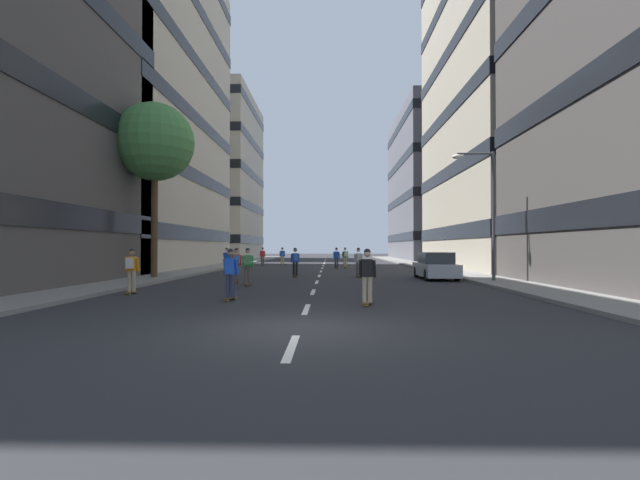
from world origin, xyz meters
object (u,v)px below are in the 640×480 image
(skater_7, at_px, (282,255))
(skater_10, at_px, (132,268))
(skater_5, at_px, (236,263))
(skater_11, at_px, (367,274))
(skater_3, at_px, (230,272))
(skater_1, at_px, (263,255))
(streetlamp_right, at_px, (486,201))
(skater_8, at_px, (345,256))
(skater_2, at_px, (295,260))
(skater_0, at_px, (336,257))
(skater_9, at_px, (248,264))
(skater_4, at_px, (359,260))
(street_tree_near, at_px, (155,143))
(parked_car_near, at_px, (436,267))
(skater_6, at_px, (227,259))

(skater_7, height_order, skater_10, same)
(skater_5, relative_size, skater_11, 1.00)
(skater_3, bearing_deg, skater_1, 96.49)
(skater_5, bearing_deg, skater_10, -118.15)
(streetlamp_right, bearing_deg, skater_8, 112.01)
(streetlamp_right, xyz_separation_m, skater_2, (-9.98, 4.35, -3.12))
(streetlamp_right, distance_m, skater_10, 16.81)
(skater_3, bearing_deg, streetlamp_right, 33.55)
(skater_0, relative_size, skater_11, 1.00)
(skater_3, height_order, skater_9, same)
(skater_8, bearing_deg, skater_11, -90.28)
(skater_0, xyz_separation_m, skater_4, (1.20, -9.73, 0.03))
(skater_0, relative_size, skater_2, 1.00)
(skater_7, bearing_deg, skater_10, -96.12)
(skater_9, bearing_deg, street_tree_near, 147.84)
(parked_car_near, relative_size, skater_10, 2.47)
(parked_car_near, xyz_separation_m, skater_9, (-9.87, -4.38, 0.32))
(skater_1, height_order, skater_7, same)
(skater_5, distance_m, skater_11, 10.45)
(skater_10, bearing_deg, skater_7, 83.88)
(skater_2, xyz_separation_m, skater_10, (-5.59, -9.86, 0.00))
(skater_8, distance_m, skater_11, 24.87)
(skater_9, bearing_deg, streetlamp_right, 7.78)
(skater_0, bearing_deg, skater_9, -105.73)
(skater_5, distance_m, skater_7, 21.76)
(street_tree_near, xyz_separation_m, skater_11, (11.05, -10.78, -6.71))
(parked_car_near, xyz_separation_m, skater_2, (-8.09, 1.57, 0.32))
(parked_car_near, bearing_deg, skater_5, -165.33)
(skater_7, bearing_deg, skater_5, -89.96)
(skater_2, bearing_deg, skater_8, 73.98)
(skater_8, xyz_separation_m, skater_11, (-0.12, -24.87, -0.03))
(street_tree_near, bearing_deg, parked_car_near, 2.27)
(skater_6, relative_size, skater_10, 1.00)
(skater_3, relative_size, skater_5, 1.00)
(skater_8, relative_size, skater_10, 1.00)
(skater_5, bearing_deg, skater_6, 106.75)
(streetlamp_right, xyz_separation_m, skater_9, (-11.76, -1.61, -3.12))
(skater_2, xyz_separation_m, skater_7, (-2.67, 17.38, -0.03))
(streetlamp_right, xyz_separation_m, skater_8, (-6.57, 16.24, -3.12))
(skater_0, bearing_deg, skater_2, -105.15)
(parked_car_near, xyz_separation_m, skater_10, (-13.68, -8.30, 0.32))
(skater_4, relative_size, skater_10, 1.00)
(skater_8, bearing_deg, skater_9, -106.23)
(skater_2, xyz_separation_m, skater_4, (3.82, -0.05, 0.00))
(parked_car_near, distance_m, street_tree_near, 17.33)
(skater_0, relative_size, skater_1, 1.00)
(skater_8, bearing_deg, streetlamp_right, -67.99)
(streetlamp_right, bearing_deg, skater_11, -127.77)
(skater_8, bearing_deg, skater_1, 150.20)
(skater_1, xyz_separation_m, skater_4, (8.32, -16.47, 0.03))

